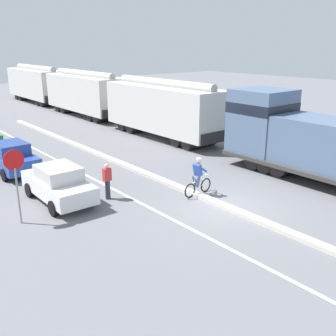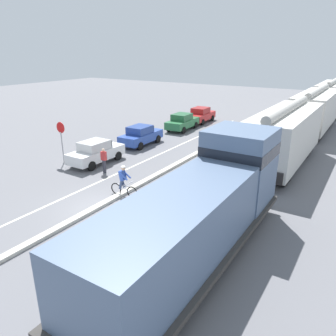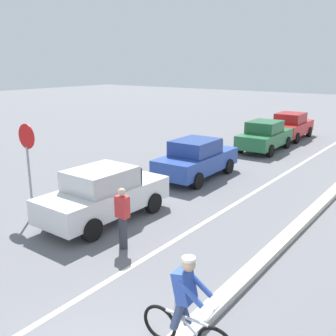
# 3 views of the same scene
# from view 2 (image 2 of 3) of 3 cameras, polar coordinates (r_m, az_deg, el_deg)

# --- Properties ---
(ground_plane) EXTENTS (120.00, 120.00, 0.00)m
(ground_plane) POSITION_cam_2_polar(r_m,az_deg,el_deg) (17.00, -11.78, -6.69)
(ground_plane) COLOR slate
(median_curb) EXTENTS (0.36, 36.00, 0.16)m
(median_curb) POSITION_cam_2_polar(r_m,az_deg,el_deg) (21.27, -0.65, -0.49)
(median_curb) COLOR beige
(median_curb) RESTS_ON ground
(lane_stripe) EXTENTS (0.14, 36.00, 0.01)m
(lane_stripe) POSITION_cam_2_polar(r_m,az_deg,el_deg) (22.62, -5.76, 0.46)
(lane_stripe) COLOR silver
(lane_stripe) RESTS_ON ground
(locomotive) EXTENTS (3.10, 11.61, 4.20)m
(locomotive) POSITION_cam_2_polar(r_m,az_deg,el_deg) (12.53, 6.23, -7.22)
(locomotive) COLOR slate
(locomotive) RESTS_ON ground
(hopper_car_lead) EXTENTS (2.90, 10.60, 4.18)m
(hopper_car_lead) POSITION_cam_2_polar(r_m,az_deg,el_deg) (23.39, 19.68, 5.34)
(hopper_car_lead) COLOR beige
(hopper_car_lead) RESTS_ON ground
(hopper_car_middle) EXTENTS (2.90, 10.60, 4.18)m
(hopper_car_middle) POSITION_cam_2_polar(r_m,az_deg,el_deg) (34.61, 24.26, 9.15)
(hopper_car_middle) COLOR beige
(hopper_car_middle) RESTS_ON ground
(hopper_car_trailing) EXTENTS (2.90, 10.60, 4.18)m
(hopper_car_trailing) POSITION_cam_2_polar(r_m,az_deg,el_deg) (46.02, 26.62, 11.06)
(hopper_car_trailing) COLOR beige
(hopper_car_trailing) RESTS_ON ground
(parked_car_white) EXTENTS (1.87, 4.22, 1.62)m
(parked_car_white) POSITION_cam_2_polar(r_m,az_deg,el_deg) (23.26, -12.45, 2.74)
(parked_car_white) COLOR silver
(parked_car_white) RESTS_ON ground
(parked_car_blue) EXTENTS (1.92, 4.24, 1.62)m
(parked_car_blue) POSITION_cam_2_polar(r_m,az_deg,el_deg) (27.35, -4.75, 5.69)
(parked_car_blue) COLOR #28479E
(parked_car_blue) RESTS_ON ground
(parked_car_green) EXTENTS (1.93, 4.25, 1.62)m
(parked_car_green) POSITION_cam_2_polar(r_m,az_deg,el_deg) (32.64, 2.51, 8.05)
(parked_car_green) COLOR #286B3D
(parked_car_green) RESTS_ON ground
(parked_car_red) EXTENTS (1.93, 4.25, 1.62)m
(parked_car_red) POSITION_cam_2_polar(r_m,az_deg,el_deg) (36.37, 5.74, 9.19)
(parked_car_red) COLOR red
(parked_car_red) RESTS_ON ground
(cyclist) EXTENTS (1.71, 0.48, 1.71)m
(cyclist) POSITION_cam_2_polar(r_m,az_deg,el_deg) (17.70, -7.79, -2.43)
(cyclist) COLOR black
(cyclist) RESTS_ON ground
(stop_sign) EXTENTS (0.76, 0.08, 2.88)m
(stop_sign) POSITION_cam_2_polar(r_m,az_deg,el_deg) (23.73, -18.10, 5.58)
(stop_sign) COLOR gray
(stop_sign) RESTS_ON ground
(pedestrian_by_cars) EXTENTS (0.34, 0.22, 1.62)m
(pedestrian_by_cars) POSITION_cam_2_polar(r_m,az_deg,el_deg) (21.32, -11.09, 1.36)
(pedestrian_by_cars) COLOR #33333D
(pedestrian_by_cars) RESTS_ON ground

